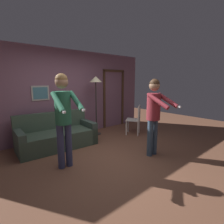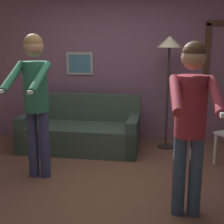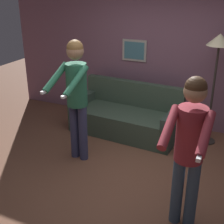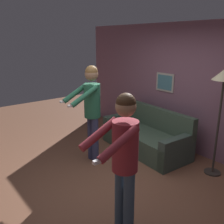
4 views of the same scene
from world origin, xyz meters
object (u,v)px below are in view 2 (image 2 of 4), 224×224
at_px(torchiere_lamp, 169,52).
at_px(person_standing_left, 35,92).
at_px(couch, 81,132).
at_px(person_standing_right, 191,114).

xyz_separation_m(torchiere_lamp, person_standing_left, (-1.73, -1.37, -0.45)).
height_order(torchiere_lamp, person_standing_left, torchiere_lamp).
xyz_separation_m(couch, person_standing_left, (-0.33, -1.15, 0.84)).
height_order(torchiere_lamp, person_standing_right, torchiere_lamp).
xyz_separation_m(torchiere_lamp, person_standing_right, (0.04, -2.14, -0.52)).
height_order(person_standing_left, person_standing_right, person_standing_left).
distance_m(torchiere_lamp, person_standing_left, 2.25).
relative_size(torchiere_lamp, person_standing_left, 1.00).
bearing_deg(couch, torchiere_lamp, 8.60).
relative_size(person_standing_left, person_standing_right, 1.05).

